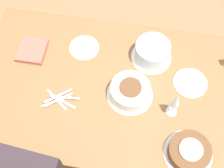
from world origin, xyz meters
TOP-DOWN VIEW (x-y plane):
  - ground_plane at (0.00, 0.00)m, footprint 12.00×12.00m
  - dining_table at (0.00, 0.00)m, footprint 1.59×0.95m
  - cake_center_white at (0.11, -0.03)m, footprint 0.26×0.26m
  - cake_front_chocolate at (0.45, -0.31)m, footprint 0.26×0.26m
  - cake_back_decorated at (0.20, 0.24)m, footprint 0.24×0.24m
  - wine_glass_far at (0.35, -0.09)m, footprint 0.06×0.06m
  - dessert_plate_left at (-0.22, 0.24)m, footprint 0.18×0.18m
  - dessert_plate_right at (0.44, 0.11)m, footprint 0.20×0.20m
  - fork_pile at (-0.28, -0.12)m, footprint 0.21×0.14m
  - napkin_stack at (-0.52, 0.17)m, footprint 0.16×0.18m

SIDE VIEW (x-z plane):
  - ground_plane at x=0.00m, z-range 0.00..0.00m
  - dining_table at x=0.00m, z-range 0.27..1.01m
  - dessert_plate_left at x=-0.22m, z-range 0.74..0.75m
  - dessert_plate_right at x=0.44m, z-range 0.74..0.75m
  - fork_pile at x=-0.28m, z-range 0.74..0.76m
  - napkin_stack at x=-0.52m, z-range 0.74..0.77m
  - cake_front_chocolate at x=0.45m, z-range 0.74..0.82m
  - cake_center_white at x=0.11m, z-range 0.74..0.84m
  - cake_back_decorated at x=0.20m, z-range 0.74..0.86m
  - wine_glass_far at x=0.35m, z-range 0.78..1.00m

